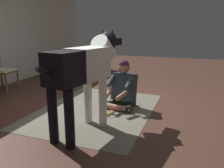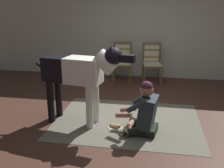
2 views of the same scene
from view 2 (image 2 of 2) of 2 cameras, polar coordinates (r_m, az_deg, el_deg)
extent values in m
plane|color=#4B2E23|center=(4.58, 5.57, -7.58)|extent=(15.35, 15.35, 0.00)
cube|color=beige|center=(6.98, 7.73, 12.10)|extent=(8.87, 0.10, 2.60)
cube|color=#6A6557|center=(4.47, 3.38, -8.08)|extent=(2.44, 1.83, 0.01)
cylinder|color=brown|center=(6.48, 3.97, 1.98)|extent=(0.04, 0.04, 0.42)
cylinder|color=brown|center=(6.49, 0.29, 2.07)|extent=(0.04, 0.04, 0.42)
cylinder|color=brown|center=(6.88, 4.02, 2.90)|extent=(0.04, 0.04, 0.42)
cylinder|color=brown|center=(6.89, 0.55, 2.98)|extent=(0.04, 0.04, 0.42)
cube|color=brown|center=(6.63, 2.23, 4.42)|extent=(0.50, 0.50, 0.04)
cube|color=beige|center=(6.62, 2.24, 4.74)|extent=(0.46, 0.46, 0.04)
cylinder|color=brown|center=(6.77, 4.11, 7.08)|extent=(0.04, 0.04, 0.52)
cylinder|color=brown|center=(6.78, 0.57, 7.15)|extent=(0.04, 0.04, 0.52)
cube|color=brown|center=(6.73, 2.36, 9.13)|extent=(0.46, 0.09, 0.04)
cube|color=beige|center=(6.78, 2.34, 7.03)|extent=(0.38, 0.08, 0.40)
cube|color=#94794E|center=(6.76, 2.34, 7.78)|extent=(0.39, 0.09, 0.06)
cube|color=#94794E|center=(6.79, 2.33, 6.30)|extent=(0.39, 0.09, 0.06)
cylinder|color=brown|center=(6.46, 10.84, 1.68)|extent=(0.04, 0.04, 0.42)
cylinder|color=brown|center=(6.40, 7.17, 1.71)|extent=(0.04, 0.04, 0.42)
cylinder|color=brown|center=(6.86, 10.28, 2.62)|extent=(0.04, 0.04, 0.42)
cylinder|color=brown|center=(6.80, 6.82, 2.66)|extent=(0.04, 0.04, 0.42)
cube|color=brown|center=(6.57, 8.87, 4.12)|extent=(0.53, 0.53, 0.04)
cube|color=beige|center=(6.56, 8.89, 4.44)|extent=(0.48, 0.48, 0.04)
cylinder|color=brown|center=(6.75, 10.51, 6.81)|extent=(0.04, 0.04, 0.52)
cylinder|color=brown|center=(6.69, 6.97, 6.88)|extent=(0.04, 0.04, 0.52)
cube|color=brown|center=(6.68, 8.84, 8.87)|extent=(0.46, 0.11, 0.04)
cube|color=beige|center=(6.72, 8.74, 6.76)|extent=(0.38, 0.11, 0.40)
cube|color=#94794E|center=(6.70, 8.78, 7.51)|extent=(0.39, 0.12, 0.06)
cube|color=#94794E|center=(6.74, 8.71, 6.02)|extent=(0.39, 0.12, 0.06)
cube|color=black|center=(4.08, 8.11, -9.98)|extent=(0.30, 0.38, 0.12)
cylinder|color=black|center=(3.97, 5.36, -10.59)|extent=(0.41, 0.21, 0.11)
cylinder|color=#AA6D58|center=(4.07, 3.52, -9.92)|extent=(0.13, 0.37, 0.09)
cylinder|color=black|center=(4.24, 6.40, -8.71)|extent=(0.39, 0.32, 0.11)
cylinder|color=#AA6D58|center=(4.22, 4.17, -8.91)|extent=(0.18, 0.37, 0.09)
cube|color=#29343D|center=(3.96, 7.88, -6.09)|extent=(0.34, 0.44, 0.50)
cylinder|color=#29343D|center=(3.78, 5.34, -4.99)|extent=(0.30, 0.13, 0.24)
cylinder|color=#AA6D58|center=(3.95, 2.61, -6.96)|extent=(0.28, 0.15, 0.12)
cylinder|color=#29343D|center=(4.09, 6.56, -3.22)|extent=(0.30, 0.13, 0.24)
cylinder|color=#AA6D58|center=(4.17, 3.62, -5.61)|extent=(0.27, 0.08, 0.12)
sphere|color=#AA6D58|center=(3.84, 7.67, -1.26)|extent=(0.21, 0.21, 0.21)
sphere|color=#3E1E2B|center=(3.83, 7.69, -0.74)|extent=(0.19, 0.19, 0.19)
cylinder|color=white|center=(4.32, -3.64, -3.96)|extent=(0.11, 0.11, 0.71)
cylinder|color=white|center=(4.11, -5.03, -5.18)|extent=(0.11, 0.11, 0.71)
cylinder|color=black|center=(4.63, -11.77, -2.82)|extent=(0.11, 0.11, 0.71)
cylinder|color=black|center=(4.43, -13.46, -3.89)|extent=(0.11, 0.11, 0.71)
cube|color=white|center=(4.10, -6.41, 2.98)|extent=(0.61, 0.45, 0.41)
cube|color=black|center=(4.30, -11.59, 3.41)|extent=(0.54, 0.42, 0.39)
cylinder|color=white|center=(3.91, -1.39, 4.86)|extent=(0.45, 0.32, 0.40)
sphere|color=black|center=(3.85, 0.31, 6.23)|extent=(0.27, 0.27, 0.27)
cube|color=black|center=(3.79, 3.60, 5.69)|extent=(0.22, 0.16, 0.11)
cone|color=black|center=(3.91, 0.52, 7.93)|extent=(0.11, 0.11, 0.12)
cone|color=black|center=(3.76, -0.30, 7.54)|extent=(0.11, 0.11, 0.12)
cylinder|color=black|center=(4.45, -14.47, 3.13)|extent=(0.37, 0.11, 0.24)
cylinder|color=silver|center=(4.23, 0.67, -9.60)|extent=(0.23, 0.23, 0.01)
cylinder|color=tan|center=(4.20, 0.50, -9.34)|extent=(0.18, 0.12, 0.05)
cylinder|color=tan|center=(4.23, 0.85, -9.13)|extent=(0.18, 0.12, 0.05)
cylinder|color=brown|center=(4.21, 0.68, -9.15)|extent=(0.18, 0.11, 0.04)
camera|label=1|loc=(4.55, -46.37, 4.80)|focal=36.13mm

